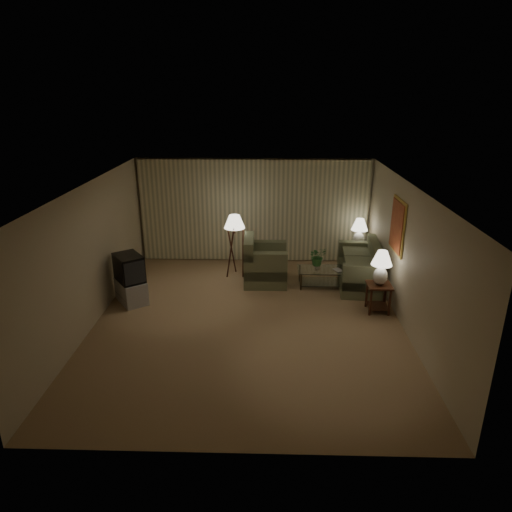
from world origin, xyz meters
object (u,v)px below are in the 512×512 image
at_px(side_table_near, 379,293).
at_px(table_lamp_far, 359,230).
at_px(floor_lamp, 235,244).
at_px(vase, 317,266).
at_px(ottoman, 258,260).
at_px(crt_tv, 129,268).
at_px(armchair, 265,265).
at_px(sofa, 359,269).
at_px(table_lamp_near, 381,265).
at_px(coffee_table, 323,275).
at_px(tv_cabinet, 131,291).
at_px(side_table_far, 357,253).

xyz_separation_m(side_table_near, table_lamp_far, (0.00, 2.40, 0.62)).
xyz_separation_m(table_lamp_far, floor_lamp, (-3.07, -0.57, -0.22)).
bearing_deg(side_table_near, table_lamp_far, 90.00).
height_order(side_table_near, table_lamp_far, table_lamp_far).
relative_size(side_table_near, vase, 4.37).
bearing_deg(ottoman, crt_tv, -142.30).
relative_size(armchair, floor_lamp, 0.69).
xyz_separation_m(sofa, table_lamp_near, (0.15, -1.35, 0.63)).
bearing_deg(coffee_table, crt_tv, -167.13).
bearing_deg(table_lamp_far, table_lamp_near, -90.00).
bearing_deg(crt_tv, table_lamp_far, 75.60).
bearing_deg(floor_lamp, table_lamp_near, -30.77).
relative_size(table_lamp_near, floor_lamp, 0.47).
height_order(table_lamp_far, floor_lamp, floor_lamp).
bearing_deg(sofa, armchair, -87.37).
bearing_deg(table_lamp_near, ottoman, 137.10).
relative_size(sofa, side_table_near, 3.20).
relative_size(sofa, tv_cabinet, 2.14).
bearing_deg(vase, armchair, 171.00).
relative_size(side_table_near, ottoman, 0.97).
bearing_deg(table_lamp_near, sofa, 96.34).
bearing_deg(table_lamp_far, vase, -134.78).
bearing_deg(vase, ottoman, 141.68).
relative_size(armchair, table_lamp_far, 1.49).
distance_m(side_table_near, side_table_far, 2.40).
relative_size(sofa, armchair, 1.81).
bearing_deg(coffee_table, table_lamp_near, -51.70).
relative_size(armchair, coffee_table, 0.89).
bearing_deg(vase, table_lamp_far, 45.22).
distance_m(armchair, side_table_far, 2.52).
distance_m(sofa, floor_lamp, 2.99).
xyz_separation_m(side_table_near, tv_cabinet, (-5.20, 0.29, -0.15)).
xyz_separation_m(armchair, side_table_near, (2.33, -1.44, -0.03)).
height_order(tv_cabinet, crt_tv, crt_tv).
bearing_deg(ottoman, sofa, -22.80).
bearing_deg(ottoman, table_lamp_far, 1.03).
xyz_separation_m(table_lamp_far, coffee_table, (-0.99, -1.15, -0.74)).
xyz_separation_m(table_lamp_far, tv_cabinet, (-5.20, -2.11, -0.77)).
height_order(table_lamp_near, ottoman, table_lamp_near).
xyz_separation_m(coffee_table, floor_lamp, (-2.09, 0.58, 0.52)).
distance_m(crt_tv, floor_lamp, 2.63).
distance_m(side_table_far, crt_tv, 5.62).
bearing_deg(floor_lamp, side_table_far, 10.44).
distance_m(armchair, tv_cabinet, 3.10).
bearing_deg(sofa, tv_cabinet, -73.15).
bearing_deg(table_lamp_far, floor_lamp, -169.56).
relative_size(side_table_near, table_lamp_near, 0.83).
bearing_deg(coffee_table, side_table_near, -51.70).
bearing_deg(armchair, coffee_table, -98.55).
xyz_separation_m(crt_tv, ottoman, (2.67, 2.06, -0.58)).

